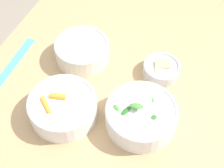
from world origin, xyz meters
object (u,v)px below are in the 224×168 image
bowl_cookies (161,69)px  ruler (12,65)px  bowl_carrots (63,107)px  bowl_greens (141,115)px  bowl_beans_hotdog (82,51)px

bowl_cookies → ruler: bowl_cookies is taller
bowl_carrots → bowl_cookies: 0.33m
bowl_greens → ruler: bearing=83.7°
bowl_beans_hotdog → bowl_carrots: bearing=-169.0°
bowl_beans_hotdog → bowl_cookies: bowl_beans_hotdog is taller
bowl_greens → bowl_carrots: bearing=104.2°
bowl_carrots → ruler: (0.11, 0.25, -0.04)m
ruler → bowl_cookies: bearing=-72.4°
bowl_carrots → bowl_cookies: (0.25, -0.22, -0.01)m
bowl_carrots → bowl_beans_hotdog: (0.22, 0.04, -0.00)m
bowl_beans_hotdog → ruler: 0.24m
bowl_greens → ruler: (0.05, 0.46, -0.04)m
bowl_beans_hotdog → bowl_cookies: 0.26m
ruler → bowl_beans_hotdog: bearing=-60.1°
bowl_greens → bowl_beans_hotdog: size_ratio=1.13×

